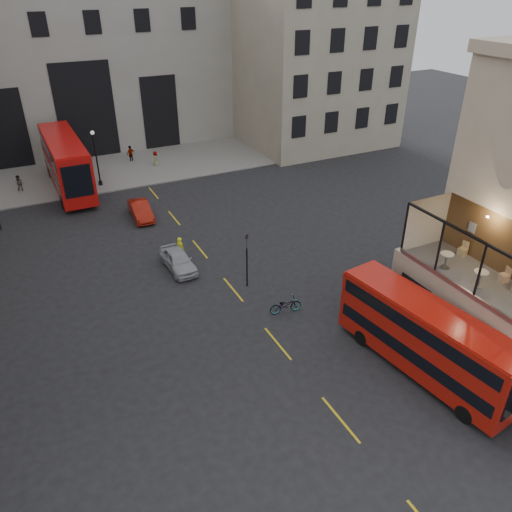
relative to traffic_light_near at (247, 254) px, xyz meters
name	(u,v)px	position (x,y,z in m)	size (l,w,h in m)	color
ground	(375,405)	(1.00, -12.00, -2.42)	(140.00, 140.00, 0.00)	black
host_frontage	(484,329)	(7.50, -12.00, -0.17)	(3.00, 11.00, 4.50)	tan
cafe_floor	(495,291)	(7.50, -12.00, 2.12)	(3.00, 10.00, 0.10)	slate
gateway	(71,61)	(-4.00, 35.99, 6.96)	(35.00, 10.60, 18.00)	#9D9B92
building_right	(306,46)	(21.00, 27.97, 7.97)	(16.60, 18.60, 20.00)	#A29982
pavement_far	(93,172)	(-5.00, 26.00, -2.36)	(40.00, 12.00, 0.12)	slate
traffic_light_near	(247,254)	(0.00, 0.00, 0.00)	(0.16, 0.20, 3.80)	black
street_lamp_b	(97,162)	(-5.00, 22.00, -0.03)	(0.36, 0.36, 5.33)	black
bus_near	(425,336)	(4.50, -11.04, -0.24)	(3.50, 9.97, 3.89)	#A3140B
bus_far	(66,161)	(-7.67, 22.43, 0.34)	(2.99, 12.38, 4.93)	#BB0F0D
car_a	(178,260)	(-3.29, 4.06, -1.74)	(1.62, 4.02, 1.37)	#A8AAB1
car_b	(141,210)	(-3.41, 13.30, -1.75)	(1.43, 4.10, 1.35)	#9E1709
bicycle	(286,305)	(0.82, -3.64, -1.91)	(0.69, 1.97, 1.03)	gray
cyclist	(180,249)	(-2.72, 5.18, -1.54)	(0.65, 0.43, 1.78)	#FDFF1A
pedestrian_a	(20,184)	(-11.94, 23.68, -1.60)	(0.80, 0.62, 1.64)	gray
pedestrian_b	(93,191)	(-6.18, 19.14, -1.66)	(0.98, 0.56, 1.52)	gray
pedestrian_c	(131,154)	(-0.62, 27.58, -1.54)	(1.04, 0.43, 1.78)	gray
pedestrian_d	(156,159)	(1.36, 25.08, -1.62)	(0.79, 0.51, 1.61)	gray
cafe_table_mid	(480,276)	(7.00, -11.38, 2.73)	(0.67, 0.67, 0.84)	silver
cafe_table_far	(446,258)	(6.82, -9.37, 2.74)	(0.68, 0.68, 0.85)	silver
cafe_chair_c	(504,277)	(8.44, -11.62, 2.41)	(0.46, 0.46, 0.78)	tan
cafe_chair_d	(462,251)	(8.62, -8.79, 2.42)	(0.46, 0.46, 0.80)	tan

